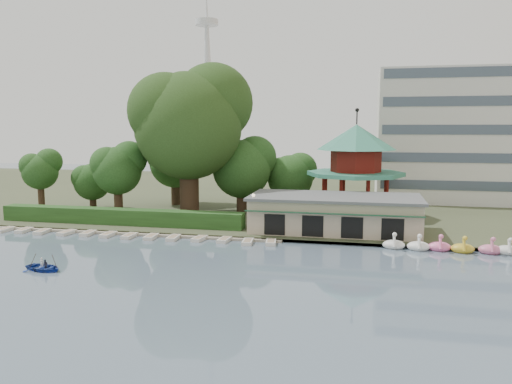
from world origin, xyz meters
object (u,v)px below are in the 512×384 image
(boathouse, at_px, (335,213))
(pavilion, at_px, (356,161))
(dock, at_px, (131,233))
(rowboat_with_passengers, at_px, (44,265))
(big_tree, at_px, (190,118))

(boathouse, distance_m, pavilion, 11.43)
(dock, relative_size, boathouse, 1.83)
(pavilion, relative_size, rowboat_with_passengers, 2.57)
(dock, xyz_separation_m, rowboat_with_passengers, (-0.69, -14.47, 0.36))
(dock, xyz_separation_m, big_tree, (3.19, 11.02, 12.76))
(pavilion, relative_size, big_tree, 0.69)
(boathouse, relative_size, pavilion, 1.38)
(pavilion, height_order, rowboat_with_passengers, pavilion)
(dock, distance_m, pavilion, 29.14)
(boathouse, distance_m, rowboat_with_passengers, 29.82)
(big_tree, height_order, rowboat_with_passengers, big_tree)
(dock, relative_size, big_tree, 1.73)
(pavilion, bearing_deg, rowboat_with_passengers, -130.15)
(boathouse, xyz_separation_m, pavilion, (2.00, 10.03, 5.11))
(big_tree, relative_size, rowboat_with_passengers, 3.73)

